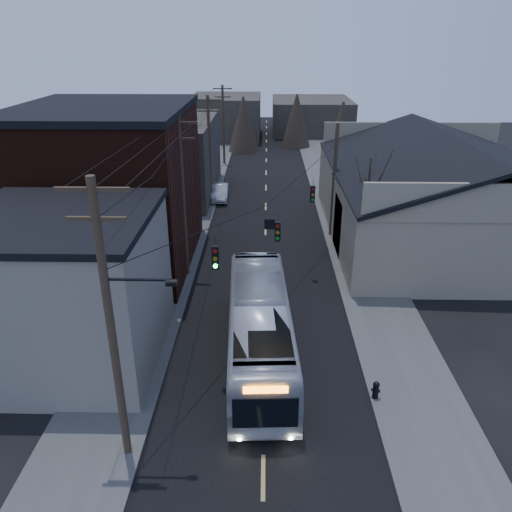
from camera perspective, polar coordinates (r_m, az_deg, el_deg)
The scene contains 14 objects.
road_surface at distance 43.16m, azimuth 1.12°, elevation 4.84°, with size 9.00×110.00×0.02m, color black.
sidewalk_left at distance 43.64m, azimuth -7.48°, elevation 4.92°, with size 4.00×110.00×0.12m, color #474744.
sidewalk_right at distance 43.63m, azimuth 9.71°, elevation 4.78°, with size 4.00×110.00×0.12m, color #474744.
building_clapboard at distance 24.21m, azimuth -20.86°, elevation -3.86°, with size 8.00×8.00×7.00m, color #6F665C.
building_brick at distance 33.64m, azimuth -16.31°, elevation 7.21°, with size 10.00×12.00×10.00m, color black.
building_left_far at distance 48.91m, azimuth -10.24°, elevation 11.02°, with size 9.00×14.00×7.00m, color #35302B.
warehouse at distance 39.75m, azimuth 20.31°, elevation 5.71°, with size 16.16×20.60×7.73m.
building_far_left at distance 76.83m, azimuth -3.43°, elevation 15.60°, with size 10.00×12.00×6.00m, color #35302B.
building_far_right at distance 81.91m, azimuth 6.32°, elevation 15.67°, with size 12.00×14.00×5.00m, color #35302B.
bare_tree at distance 33.18m, azimuth 12.45°, elevation 4.84°, with size 0.40×0.40×7.20m, color black.
utility_lines at distance 36.25m, azimuth -3.84°, elevation 9.21°, with size 11.24×45.28×10.50m.
bus at distance 23.53m, azimuth 0.42°, elevation -8.16°, with size 2.77×11.82×3.29m, color #B3B8C0.
parked_car at distance 47.03m, azimuth -4.15°, elevation 7.28°, with size 1.47×4.20×1.39m, color #AFB2B7.
fire_hydrant at distance 22.23m, azimuth 13.54°, elevation -14.58°, with size 0.39×0.28×0.81m.
Camera 1 is at (0.02, -10.77, 14.17)m, focal length 35.00 mm.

